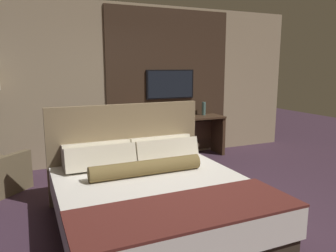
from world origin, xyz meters
TOP-DOWN VIEW (x-y plane):
  - ground_plane at (0.00, 0.00)m, footprint 16.00×16.00m
  - wall_back_tv_panel at (0.13, 2.59)m, footprint 7.20×0.09m
  - bed at (-0.40, -0.02)m, footprint 2.00×2.18m
  - desk at (0.95, 2.33)m, footprint 1.94×0.48m
  - tv at (0.95, 2.52)m, footprint 0.96×0.04m
  - desk_chair at (0.75, 1.80)m, footprint 0.53×0.53m
  - vase_tall at (0.19, 2.38)m, footprint 0.11×0.11m
  - vase_short at (1.62, 2.41)m, footprint 0.07×0.07m
  - book at (0.40, 2.27)m, footprint 0.25×0.21m

SIDE VIEW (x-z plane):
  - ground_plane at x=0.00m, z-range 0.00..0.00m
  - bed at x=-0.40m, z-range -0.29..0.94m
  - desk_chair at x=0.75m, z-range 0.07..0.94m
  - desk at x=0.95m, z-range 0.14..0.91m
  - book at x=0.40m, z-range 0.77..0.80m
  - vase_tall at x=0.19m, z-range 0.77..0.99m
  - vase_short at x=1.62m, z-range 0.77..1.02m
  - tv at x=0.95m, z-range 1.11..1.65m
  - wall_back_tv_panel at x=0.13m, z-range 0.00..2.80m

